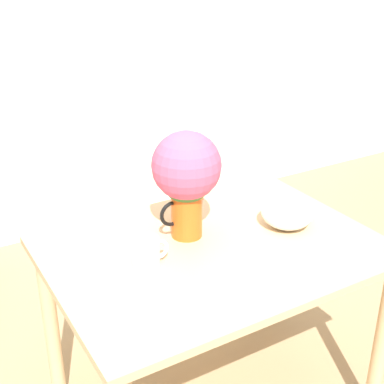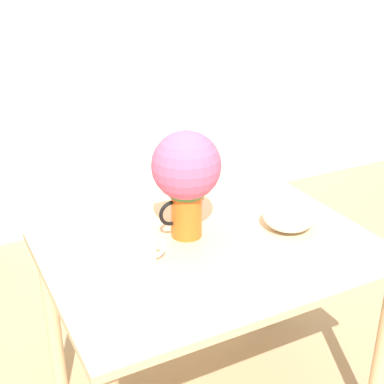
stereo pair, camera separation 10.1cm
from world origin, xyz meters
TOP-DOWN VIEW (x-y plane):
  - wall_back at (0.00, 2.02)m, footprint 8.00×0.05m
  - table at (0.09, 0.18)m, footprint 1.20×0.88m
  - flower_vase at (0.04, 0.30)m, footprint 0.26×0.26m
  - coffee_mug at (-0.19, 0.18)m, footprint 0.13×0.10m
  - white_bowl at (0.42, 0.16)m, footprint 0.21×0.21m

SIDE VIEW (x-z plane):
  - table at x=0.09m, z-range 0.28..1.05m
  - coffee_mug at x=-0.19m, z-range 0.78..0.89m
  - white_bowl at x=0.42m, z-range 0.78..0.91m
  - flower_vase at x=0.04m, z-range 0.82..1.24m
  - wall_back at x=0.00m, z-range 0.00..2.60m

